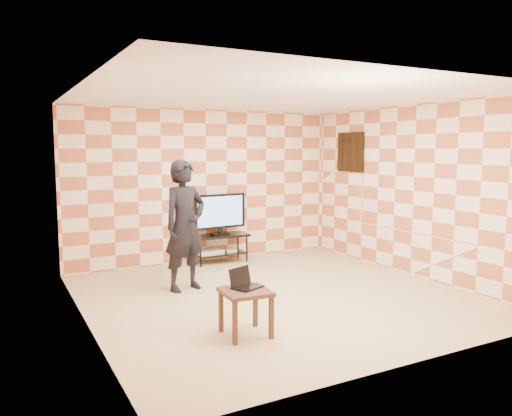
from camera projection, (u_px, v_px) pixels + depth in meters
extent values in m
plane|color=tan|center=(276.00, 295.00, 6.87)|extent=(5.00, 5.00, 0.00)
cube|color=#FCE4C4|center=(206.00, 186.00, 8.90)|extent=(5.00, 0.02, 2.70)
cube|color=#FCE4C4|center=(416.00, 221.00, 4.51)|extent=(5.00, 0.02, 2.70)
cube|color=#FCE4C4|center=(83.00, 208.00, 5.54)|extent=(0.02, 5.00, 2.70)
cube|color=#FCE4C4|center=(413.00, 191.00, 7.87)|extent=(0.02, 5.00, 2.70)
cube|color=white|center=(277.00, 96.00, 6.55)|extent=(5.00, 5.00, 0.02)
cube|color=black|center=(350.00, 152.00, 9.15)|extent=(0.04, 0.72, 0.72)
cube|color=black|center=(350.00, 152.00, 9.15)|extent=(0.04, 0.03, 0.68)
cube|color=black|center=(350.00, 152.00, 9.15)|extent=(0.04, 0.68, 0.03)
cube|color=black|center=(220.00, 236.00, 8.83)|extent=(1.00, 0.45, 0.04)
cube|color=black|center=(220.00, 253.00, 8.87)|extent=(0.90, 0.40, 0.03)
cylinder|color=black|center=(201.00, 253.00, 8.49)|extent=(0.03, 0.03, 0.50)
cylinder|color=black|center=(193.00, 249.00, 8.81)|extent=(0.03, 0.03, 0.50)
cylinder|color=black|center=(247.00, 248.00, 8.90)|extent=(0.03, 0.03, 0.50)
cylinder|color=black|center=(238.00, 245.00, 9.22)|extent=(0.03, 0.03, 0.50)
cube|color=black|center=(220.00, 234.00, 8.82)|extent=(0.31, 0.21, 0.03)
cube|color=black|center=(220.00, 230.00, 8.82)|extent=(0.08, 0.06, 0.08)
cube|color=black|center=(220.00, 211.00, 8.78)|extent=(1.00, 0.15, 0.61)
cube|color=#6294CF|center=(220.00, 211.00, 8.74)|extent=(0.89, 0.08, 0.52)
cube|color=#B4B4B6|center=(209.00, 252.00, 8.76)|extent=(0.46, 0.34, 0.07)
cube|color=silver|center=(230.00, 250.00, 8.96)|extent=(0.22, 0.16, 0.05)
cube|color=#341D15|center=(246.00, 292.00, 5.34)|extent=(0.53, 0.53, 0.04)
cube|color=#341D15|center=(235.00, 323.00, 5.10)|extent=(0.05, 0.05, 0.46)
cube|color=#341D15|center=(221.00, 311.00, 5.48)|extent=(0.05, 0.05, 0.46)
cube|color=#341D15|center=(271.00, 318.00, 5.27)|extent=(0.05, 0.05, 0.46)
cube|color=#341D15|center=(255.00, 306.00, 5.64)|extent=(0.05, 0.05, 0.46)
cube|color=black|center=(248.00, 287.00, 5.42)|extent=(0.38, 0.33, 0.02)
cube|color=black|center=(240.00, 276.00, 5.48)|extent=(0.31, 0.17, 0.20)
imported|color=black|center=(185.00, 226.00, 7.05)|extent=(0.77, 0.62, 1.85)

